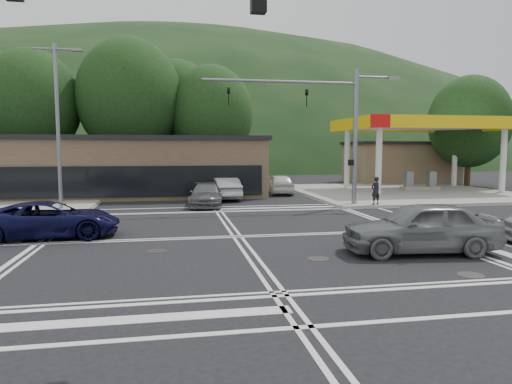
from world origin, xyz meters
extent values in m
plane|color=black|center=(0.00, 0.00, 0.00)|extent=(120.00, 120.00, 0.00)
cube|color=gray|center=(15.00, 15.00, 0.07)|extent=(16.00, 16.00, 0.15)
cylinder|color=silver|center=(12.00, 13.00, 2.50)|extent=(0.44, 0.44, 5.00)
cylinder|color=silver|center=(12.00, 19.00, 2.50)|extent=(0.44, 0.44, 5.00)
cylinder|color=silver|center=(22.00, 13.00, 2.50)|extent=(0.44, 0.44, 5.00)
cylinder|color=silver|center=(22.00, 19.00, 2.50)|extent=(0.44, 0.44, 5.00)
cube|color=silver|center=(17.00, 16.00, 5.30)|extent=(12.00, 8.00, 0.60)
cube|color=yellow|center=(17.00, 12.00, 5.30)|extent=(12.20, 0.25, 0.90)
cube|color=yellow|center=(17.00, 20.00, 5.30)|extent=(12.20, 0.25, 0.90)
cube|color=yellow|center=(11.00, 16.00, 5.30)|extent=(0.25, 8.20, 0.90)
cube|color=yellow|center=(23.00, 16.00, 5.30)|extent=(0.25, 8.20, 0.90)
cube|color=red|center=(11.50, 11.85, 5.30)|extent=(1.40, 0.12, 0.90)
cube|color=gray|center=(17.00, 16.00, 0.25)|extent=(3.00, 1.00, 0.30)
cube|color=slate|center=(16.00, 16.00, 0.95)|extent=(0.60, 0.50, 1.30)
cube|color=slate|center=(18.00, 16.00, 0.95)|extent=(0.60, 0.50, 1.30)
cube|color=#846B4F|center=(20.00, 25.00, 1.90)|extent=(10.00, 6.00, 3.80)
cube|color=brown|center=(-8.00, 17.00, 2.00)|extent=(24.00, 8.00, 4.00)
ellipsoid|color=black|center=(0.00, 90.00, 0.00)|extent=(252.00, 126.00, 140.00)
cylinder|color=#382619|center=(-14.00, 24.00, 2.42)|extent=(0.50, 0.50, 4.84)
ellipsoid|color=black|center=(-14.00, 24.00, 7.15)|extent=(8.00, 8.00, 9.20)
cylinder|color=#382619|center=(-6.00, 24.00, 2.64)|extent=(0.50, 0.50, 5.28)
ellipsoid|color=black|center=(-6.00, 24.00, 7.80)|extent=(9.00, 9.00, 10.35)
cylinder|color=#382619|center=(1.00, 24.00, 2.20)|extent=(0.50, 0.50, 4.40)
ellipsoid|color=black|center=(1.00, 24.00, 6.50)|extent=(7.60, 7.60, 8.74)
cylinder|color=#382619|center=(-2.00, 28.00, 2.42)|extent=(0.50, 0.50, 4.84)
ellipsoid|color=black|center=(-2.00, 28.00, 7.15)|extent=(8.40, 8.40, 9.66)
cylinder|color=#382619|center=(24.00, 20.00, 1.98)|extent=(0.50, 0.50, 3.96)
ellipsoid|color=black|center=(24.00, 20.00, 5.85)|extent=(7.20, 7.20, 8.28)
cylinder|color=slate|center=(-8.50, 9.00, 4.50)|extent=(0.20, 0.20, 9.00)
cylinder|color=slate|center=(-8.50, 9.00, 8.70)|extent=(2.20, 0.12, 0.12)
cube|color=slate|center=(-7.40, 9.00, 8.70)|extent=(0.60, 0.25, 0.15)
cylinder|color=slate|center=(8.20, 8.20, 4.00)|extent=(0.28, 0.28, 8.00)
cylinder|color=slate|center=(3.70, 8.20, 7.20)|extent=(9.00, 0.16, 0.16)
imported|color=black|center=(5.20, 8.20, 6.30)|extent=(0.16, 0.20, 1.00)
imported|color=black|center=(0.70, 8.20, 6.30)|extent=(0.16, 0.20, 1.00)
cylinder|color=slate|center=(9.40, 8.20, 7.60)|extent=(2.40, 0.12, 0.12)
cube|color=slate|center=(10.50, 8.20, 7.60)|extent=(0.70, 0.30, 0.15)
cube|color=black|center=(7.95, 8.20, 2.60)|extent=(0.25, 0.30, 0.35)
imported|color=#0B0B34|center=(-7.07, 1.10, 0.71)|extent=(5.24, 2.69, 1.41)
imported|color=slate|center=(5.53, -3.82, 0.86)|extent=(5.21, 2.53, 1.71)
imported|color=#9DA0A4|center=(1.00, 13.18, 0.74)|extent=(1.88, 4.59, 1.48)
imported|color=white|center=(5.50, 16.17, 0.75)|extent=(2.06, 4.53, 1.51)
imported|color=#57595B|center=(-0.50, 9.78, 0.67)|extent=(2.38, 4.80, 1.34)
imported|color=black|center=(9.24, 7.50, 0.97)|extent=(0.69, 0.55, 1.64)
camera|label=1|loc=(-2.42, -17.36, 3.43)|focal=32.00mm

